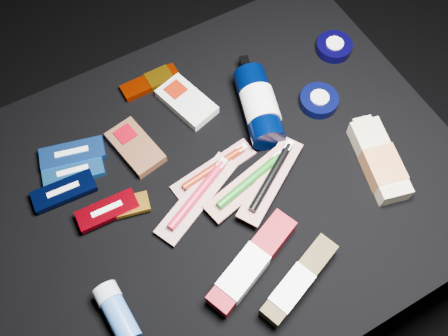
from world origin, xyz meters
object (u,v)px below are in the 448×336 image
bodywash_bottle (380,162)px  toothpaste_carton_red (249,266)px  lotion_bottle (259,106)px  deodorant_stick (117,312)px

bodywash_bottle → toothpaste_carton_red: 0.35m
lotion_bottle → toothpaste_carton_red: bearing=-107.2°
lotion_bottle → bodywash_bottle: bearing=-39.7°
lotion_bottle → toothpaste_carton_red: size_ratio=1.06×
lotion_bottle → bodywash_bottle: lotion_bottle is taller
bodywash_bottle → toothpaste_carton_red: size_ratio=0.91×
deodorant_stick → toothpaste_carton_red: deodorant_stick is taller
deodorant_stick → bodywash_bottle: bearing=-1.5°
bodywash_bottle → deodorant_stick: bearing=-164.2°
toothpaste_carton_red → deodorant_stick: bearing=148.1°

